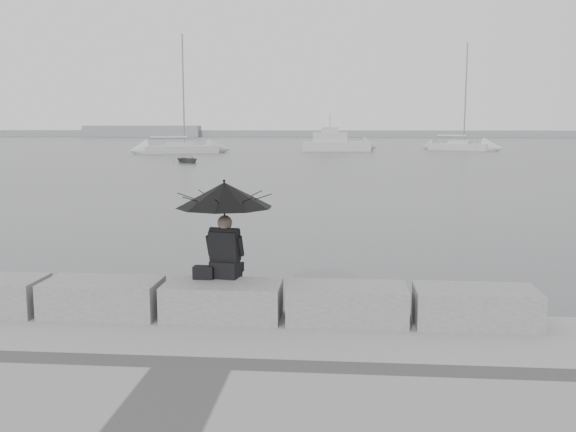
# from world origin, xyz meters

# --- Properties ---
(ground) EXTENTS (360.00, 360.00, 0.00)m
(ground) POSITION_xyz_m (0.00, 0.00, 0.00)
(ground) COLOR #474A4D
(ground) RESTS_ON ground
(stone_block_left) EXTENTS (1.60, 0.80, 0.50)m
(stone_block_left) POSITION_xyz_m (-1.70, -0.45, 0.75)
(stone_block_left) COLOR slate
(stone_block_left) RESTS_ON promenade
(stone_block_centre) EXTENTS (1.60, 0.80, 0.50)m
(stone_block_centre) POSITION_xyz_m (0.00, -0.45, 0.75)
(stone_block_centre) COLOR slate
(stone_block_centre) RESTS_ON promenade
(stone_block_right) EXTENTS (1.60, 0.80, 0.50)m
(stone_block_right) POSITION_xyz_m (1.70, -0.45, 0.75)
(stone_block_right) COLOR slate
(stone_block_right) RESTS_ON promenade
(stone_block_far_right) EXTENTS (1.60, 0.80, 0.50)m
(stone_block_far_right) POSITION_xyz_m (3.40, -0.45, 0.75)
(stone_block_far_right) COLOR slate
(stone_block_far_right) RESTS_ON promenade
(seated_person) EXTENTS (1.37, 1.37, 1.39)m
(seated_person) POSITION_xyz_m (-0.03, -0.09, 2.04)
(seated_person) COLOR black
(seated_person) RESTS_ON stone_block_centre
(bag) EXTENTS (0.28, 0.16, 0.18)m
(bag) POSITION_xyz_m (-0.31, -0.23, 1.09)
(bag) COLOR black
(bag) RESTS_ON stone_block_centre
(distant_landmass) EXTENTS (180.00, 8.00, 2.80)m
(distant_landmass) POSITION_xyz_m (-8.14, 154.51, 0.90)
(distant_landmass) COLOR gray
(distant_landmass) RESTS_ON ground
(sailboat_left) EXTENTS (8.30, 5.97, 12.90)m
(sailboat_left) POSITION_xyz_m (-16.42, 60.65, 0.52)
(sailboat_left) COLOR #B9B9BB
(sailboat_left) RESTS_ON ground
(sailboat_right) EXTENTS (7.50, 5.82, 12.90)m
(sailboat_right) POSITION_xyz_m (15.70, 71.44, 0.53)
(sailboat_right) COLOR #B9B9BB
(sailboat_right) RESTS_ON ground
(motor_cruiser) EXTENTS (8.14, 3.28, 4.50)m
(motor_cruiser) POSITION_xyz_m (0.66, 67.88, 0.89)
(motor_cruiser) COLOR #B9B9BB
(motor_cruiser) RESTS_ON ground
(dinghy) EXTENTS (3.06, 2.81, 0.50)m
(dinghy) POSITION_xyz_m (-11.27, 43.31, 0.25)
(dinghy) COLOR slate
(dinghy) RESTS_ON ground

